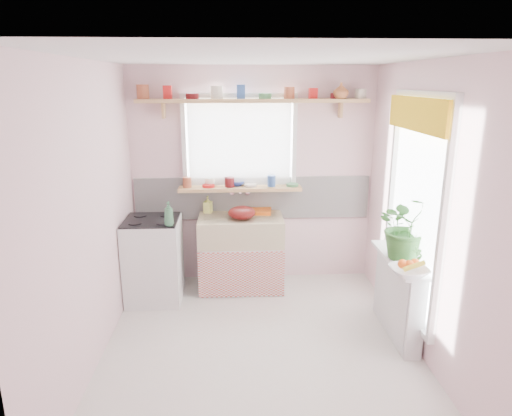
{
  "coord_description": "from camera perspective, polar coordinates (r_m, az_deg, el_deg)",
  "views": [
    {
      "loc": [
        -0.22,
        -3.61,
        2.33
      ],
      "look_at": [
        -0.01,
        0.55,
        1.16
      ],
      "focal_mm": 32.0,
      "sensor_mm": 36.0,
      "label": 1
    }
  ],
  "objects": [
    {
      "name": "radiator_ledge",
      "position": [
        4.53,
        17.33,
        -10.36
      ],
      "size": [
        0.22,
        0.95,
        0.78
      ],
      "color": "white",
      "rests_on": "ground"
    },
    {
      "name": "pine_shelf",
      "position": [
        5.09,
        -0.37,
        13.27
      ],
      "size": [
        2.52,
        0.24,
        0.04
      ],
      "primitive_type": "cube",
      "color": "tan",
      "rests_on": "room"
    },
    {
      "name": "sink_unit",
      "position": [
        5.26,
        -1.9,
        -5.54
      ],
      "size": [
        0.95,
        0.65,
        1.11
      ],
      "color": "white",
      "rests_on": "ground"
    },
    {
      "name": "cooker_bottle",
      "position": [
        4.67,
        -10.85,
        -0.71
      ],
      "size": [
        0.11,
        0.11,
        0.25
      ],
      "primitive_type": "imported",
      "rotation": [
        0.0,
        0.0,
        -0.2
      ],
      "color": "#3B764F",
      "rests_on": "cooker"
    },
    {
      "name": "shelf_crockery",
      "position": [
        5.08,
        -0.64,
        14.11
      ],
      "size": [
        2.47,
        0.11,
        0.12
      ],
      "color": "#A55133",
      "rests_on": "pine_shelf"
    },
    {
      "name": "windowsill",
      "position": [
        5.23,
        -2.0,
        2.46
      ],
      "size": [
        1.4,
        0.22,
        0.04
      ],
      "primitive_type": "cube",
      "color": "tan",
      "rests_on": "room"
    },
    {
      "name": "shelf_vase",
      "position": [
        5.15,
        10.57,
        14.22
      ],
      "size": [
        0.18,
        0.18,
        0.17
      ],
      "primitive_type": "imported",
      "rotation": [
        0.0,
        0.0,
        0.1
      ],
      "color": "#A96134",
      "rests_on": "pine_shelf"
    },
    {
      "name": "sill_bowl",
      "position": [
        5.27,
        -2.46,
        3.12
      ],
      "size": [
        0.24,
        0.24,
        0.06
      ],
      "primitive_type": "imported",
      "rotation": [
        0.0,
        0.0,
        -0.38
      ],
      "color": "#2E4196",
      "rests_on": "windowsill"
    },
    {
      "name": "room",
      "position": [
        4.65,
        8.15,
        3.58
      ],
      "size": [
        3.2,
        3.2,
        3.2
      ],
      "color": "silver",
      "rests_on": "ground"
    },
    {
      "name": "herb_pot",
      "position": [
        4.14,
        19.5,
        -5.94
      ],
      "size": [
        0.12,
        0.11,
        0.2
      ],
      "primitive_type": "imported",
      "rotation": [
        0.0,
        0.0,
        0.43
      ],
      "color": "#316729",
      "rests_on": "radiator_ledge"
    },
    {
      "name": "soap_bottle_sink",
      "position": [
        5.3,
        -6.04,
        0.44
      ],
      "size": [
        0.11,
        0.11,
        0.2
      ],
      "primitive_type": "imported",
      "rotation": [
        0.0,
        0.0,
        -0.25
      ],
      "color": "#DDE967",
      "rests_on": "sink_unit"
    },
    {
      "name": "cooker",
      "position": [
        5.1,
        -12.66,
        -6.29
      ],
      "size": [
        0.58,
        0.58,
        0.93
      ],
      "color": "white",
      "rests_on": "ground"
    },
    {
      "name": "sill_cup",
      "position": [
        5.28,
        -5.78,
        3.25
      ],
      "size": [
        0.12,
        0.12,
        0.09
      ],
      "primitive_type": "imported",
      "rotation": [
        0.0,
        0.0,
        0.05
      ],
      "color": "#EEE8CE",
      "rests_on": "windowsill"
    },
    {
      "name": "fruit",
      "position": [
        3.98,
        18.67,
        -6.69
      ],
      "size": [
        0.2,
        0.14,
        0.1
      ],
      "color": "#FF5E15",
      "rests_on": "fruit_bowl"
    },
    {
      "name": "jade_plant",
      "position": [
        4.29,
        18.4,
        -2.2
      ],
      "size": [
        0.57,
        0.5,
        0.6
      ],
      "primitive_type": "imported",
      "rotation": [
        0.0,
        0.0,
        -0.06
      ],
      "color": "#32692A",
      "rests_on": "radiator_ledge"
    },
    {
      "name": "colander",
      "position": [
        5.05,
        -1.79,
        -0.59
      ],
      "size": [
        0.39,
        0.39,
        0.14
      ],
      "primitive_type": "ellipsoid",
      "rotation": [
        0.0,
        0.0,
        -0.37
      ],
      "color": "#5B100F",
      "rests_on": "sink_unit"
    },
    {
      "name": "sill_crockery",
      "position": [
        5.21,
        -2.56,
        3.25
      ],
      "size": [
        1.35,
        0.11,
        0.12
      ],
      "color": "#A55133",
      "rests_on": "windowsill"
    },
    {
      "name": "dish_tray",
      "position": [
        5.32,
        -0.2,
        -0.31
      ],
      "size": [
        0.42,
        0.33,
        0.04
      ],
      "primitive_type": "cube",
      "rotation": [
        0.0,
        0.0,
        -0.1
      ],
      "color": "orange",
      "rests_on": "sink_unit"
    },
    {
      "name": "fruit_bowl",
      "position": [
        4.0,
        18.55,
        -7.53
      ],
      "size": [
        0.35,
        0.35,
        0.08
      ],
      "primitive_type": "imported",
      "rotation": [
        0.0,
        0.0,
        0.16
      ],
      "color": "white",
      "rests_on": "radiator_ledge"
    }
  ]
}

